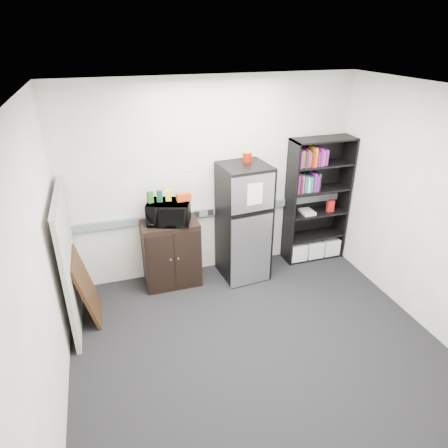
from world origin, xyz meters
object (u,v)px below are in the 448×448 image
object	(u,v)px
bookshelf	(317,202)
cubicle_partition	(69,261)
cabinet	(171,253)
refrigerator	(244,223)
microwave	(169,212)

from	to	relation	value
bookshelf	cubicle_partition	distance (m)	3.46
cabinet	refrigerator	distance (m)	1.07
bookshelf	refrigerator	world-z (taller)	bookshelf
bookshelf	cabinet	world-z (taller)	bookshelf
cubicle_partition	refrigerator	bearing A→B (deg)	8.65
cabinet	microwave	distance (m)	0.61
cabinet	refrigerator	bearing A→B (deg)	-4.56
bookshelf	microwave	xyz separation A→B (m)	(-2.19, -0.08, 0.16)
refrigerator	microwave	bearing A→B (deg)	171.02
cubicle_partition	microwave	distance (m)	1.33
bookshelf	refrigerator	bearing A→B (deg)	-173.06
cabinet	refrigerator	world-z (taller)	refrigerator
cubicle_partition	microwave	xyz separation A→B (m)	(1.24, 0.40, 0.26)
cubicle_partition	microwave	bearing A→B (deg)	18.13
cabinet	microwave	bearing A→B (deg)	-90.00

